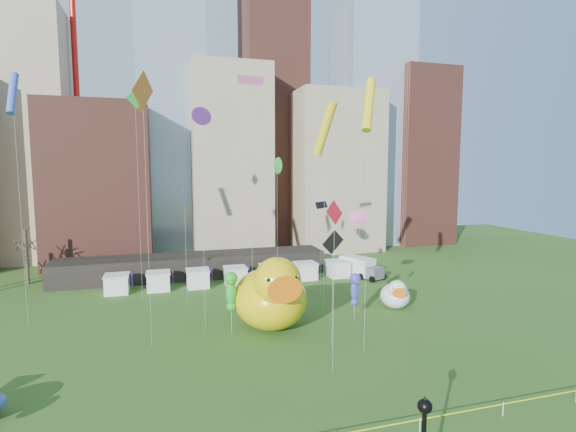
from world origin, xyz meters
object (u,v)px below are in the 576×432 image
object	(u,v)px
small_duck	(395,295)
box_truck	(360,267)
seahorse_green	(231,288)
seahorse_purple	(355,287)
big_duck	(272,295)

from	to	relation	value
small_duck	box_truck	bearing A→B (deg)	99.92
seahorse_green	box_truck	distance (m)	27.11
small_duck	seahorse_green	world-z (taller)	seahorse_green
box_truck	seahorse_green	bearing A→B (deg)	-165.37
seahorse_purple	small_duck	bearing A→B (deg)	29.03
seahorse_purple	box_truck	distance (m)	18.38
big_duck	seahorse_purple	bearing A→B (deg)	1.06
big_duck	seahorse_green	bearing A→B (deg)	178.30
small_duck	seahorse_green	size ratio (longest dim) A/B	0.82
big_duck	box_truck	size ratio (longest dim) A/B	1.40
small_duck	big_duck	bearing A→B (deg)	-151.14
big_duck	seahorse_purple	size ratio (longest dim) A/B	2.00
small_duck	box_truck	xyz separation A→B (m)	(2.56, 14.24, -0.16)
seahorse_green	box_truck	size ratio (longest dim) A/B	0.86
big_duck	small_duck	bearing A→B (deg)	7.71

